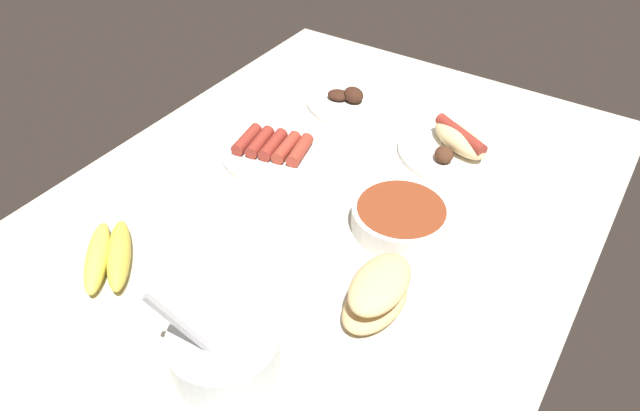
# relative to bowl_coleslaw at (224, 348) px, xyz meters

# --- Properties ---
(ground_plane) EXTENTS (1.20, 0.90, 0.03)m
(ground_plane) POSITION_rel_bowl_coleslaw_xyz_m (-0.36, -0.07, -0.05)
(ground_plane) COLOR beige
(bowl_coleslaw) EXTENTS (0.15, 0.15, 0.16)m
(bowl_coleslaw) POSITION_rel_bowl_coleslaw_xyz_m (0.00, 0.00, 0.00)
(bowl_coleslaw) COLOR silver
(bowl_coleslaw) RESTS_ON ground_plane
(banana_bunch) EXTENTS (0.16, 0.16, 0.04)m
(banana_bunch) POSITION_rel_bowl_coleslaw_xyz_m (-0.04, -0.27, -0.01)
(banana_bunch) COLOR gold
(banana_bunch) RESTS_ON ground_plane
(bread_stack) EXTENTS (0.14, 0.09, 0.07)m
(bread_stack) POSITION_rel_bowl_coleslaw_xyz_m (-0.19, 0.13, 0.00)
(bread_stack) COLOR #DBB77A
(bread_stack) RESTS_ON ground_plane
(plate_grilled_meat) EXTENTS (0.20, 0.20, 0.04)m
(plate_grilled_meat) POSITION_rel_bowl_coleslaw_xyz_m (-0.68, -0.20, -0.02)
(plate_grilled_meat) COLOR white
(plate_grilled_meat) RESTS_ON ground_plane
(plate_sausages) EXTENTS (0.21, 0.21, 0.04)m
(plate_sausages) POSITION_rel_bowl_coleslaw_xyz_m (-0.43, -0.24, -0.02)
(plate_sausages) COLOR white
(plate_sausages) RESTS_ON ground_plane
(plate_hotdog_assembled) EXTENTS (0.24, 0.24, 0.06)m
(plate_hotdog_assembled) POSITION_rel_bowl_coleslaw_xyz_m (-0.63, 0.07, -0.01)
(plate_hotdog_assembled) COLOR white
(plate_hotdog_assembled) RESTS_ON ground_plane
(bowl_chili) EXTENTS (0.17, 0.17, 0.04)m
(bowl_chili) POSITION_rel_bowl_coleslaw_xyz_m (-0.37, 0.07, -0.01)
(bowl_chili) COLOR white
(bowl_chili) RESTS_ON ground_plane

